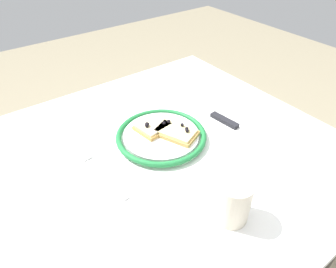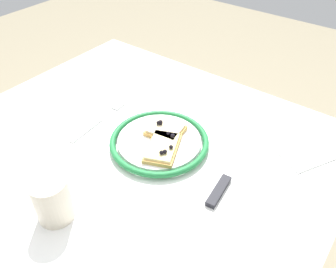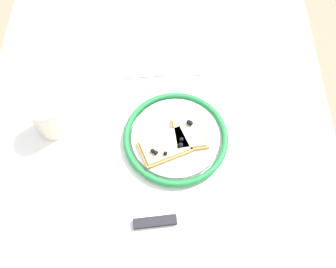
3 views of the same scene
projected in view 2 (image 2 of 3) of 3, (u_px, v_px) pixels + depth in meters
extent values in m
cube|color=white|center=(133.00, 151.00, 0.83)|extent=(0.93, 0.83, 0.03)
cylinder|color=#4C4742|center=(123.00, 132.00, 1.48)|extent=(0.05, 0.05, 0.73)
cylinder|color=#4C4742|center=(308.00, 229.00, 1.10)|extent=(0.05, 0.05, 0.73)
cylinder|color=white|center=(159.00, 142.00, 0.82)|extent=(0.20, 0.20, 0.02)
torus|color=#1E7238|center=(159.00, 141.00, 0.82)|extent=(0.24, 0.24, 0.01)
cube|color=tan|center=(166.00, 131.00, 0.83)|extent=(0.09, 0.09, 0.01)
cube|color=beige|center=(166.00, 128.00, 0.83)|extent=(0.08, 0.08, 0.01)
sphere|color=black|center=(160.00, 122.00, 0.83)|extent=(0.01, 0.01, 0.01)
sphere|color=black|center=(159.00, 123.00, 0.83)|extent=(0.01, 0.01, 0.01)
sphere|color=black|center=(168.00, 133.00, 0.80)|extent=(0.01, 0.01, 0.01)
cube|color=tan|center=(162.00, 148.00, 0.78)|extent=(0.11, 0.13, 0.01)
cube|color=beige|center=(162.00, 146.00, 0.78)|extent=(0.09, 0.11, 0.01)
sphere|color=black|center=(171.00, 147.00, 0.77)|extent=(0.01, 0.01, 0.01)
sphere|color=black|center=(173.00, 136.00, 0.79)|extent=(0.01, 0.01, 0.01)
sphere|color=black|center=(165.00, 151.00, 0.75)|extent=(0.01, 0.01, 0.01)
sphere|color=black|center=(161.00, 152.00, 0.75)|extent=(0.01, 0.01, 0.01)
cube|color=silver|center=(239.00, 158.00, 0.79)|extent=(0.04, 0.15, 0.00)
cube|color=black|center=(219.00, 191.00, 0.71)|extent=(0.03, 0.09, 0.01)
cube|color=#BEBEBE|center=(87.00, 130.00, 0.87)|extent=(0.02, 0.11, 0.00)
cube|color=#BEBEBE|center=(118.00, 106.00, 0.95)|extent=(0.02, 0.04, 0.00)
cylinder|color=beige|center=(52.00, 199.00, 0.64)|extent=(0.07, 0.07, 0.10)
cube|color=white|center=(302.00, 146.00, 0.82)|extent=(0.19, 0.19, 0.00)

